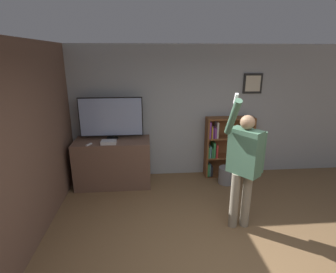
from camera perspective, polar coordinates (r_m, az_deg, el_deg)
wall_back at (r=5.46m, az=5.15°, el=5.24°), size 6.89×0.09×2.70m
wall_side_brick at (r=4.25m, az=-25.97°, el=-0.07°), size 0.06×4.50×2.70m
tv_ledge at (r=5.30m, az=-11.79°, el=-5.56°), size 1.45×0.66×0.92m
television at (r=5.12m, az=-12.28°, el=4.01°), size 1.21×0.22×0.82m
game_console at (r=4.95m, az=-12.78°, el=-1.21°), size 0.28×0.18×0.06m
remote_loose at (r=4.98m, az=-16.83°, el=-1.68°), size 0.10×0.14×0.02m
bookshelf at (r=5.65m, az=12.14°, el=-2.23°), size 0.99×0.28×1.28m
person at (r=3.86m, az=16.21°, el=-5.35°), size 0.59×0.57×2.05m
waste_bin at (r=5.47m, az=12.50°, el=-8.23°), size 0.30×0.30×0.34m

